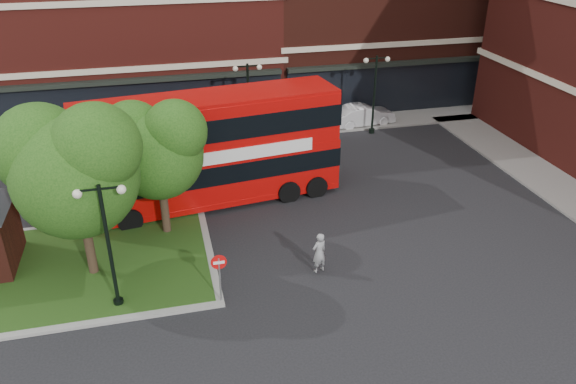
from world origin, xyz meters
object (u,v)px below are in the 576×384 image
object	(u,v)px
bus	(210,143)
woman	(319,253)
car_white	(363,115)
car_silver	(164,131)

from	to	relation	value
bus	woman	world-z (taller)	bus
woman	car_white	bearing A→B (deg)	-135.92
bus	car_white	size ratio (longest dim) A/B	2.97
bus	car_silver	xyz separation A→B (m)	(-1.98, 8.38, -2.32)
bus	woman	size ratio (longest dim) A/B	7.23
woman	car_white	size ratio (longest dim) A/B	0.41
car_silver	car_white	size ratio (longest dim) A/B	1.08
bus	car_silver	bearing A→B (deg)	95.72
car_white	bus	bearing A→B (deg)	121.20
bus	car_silver	world-z (taller)	bus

